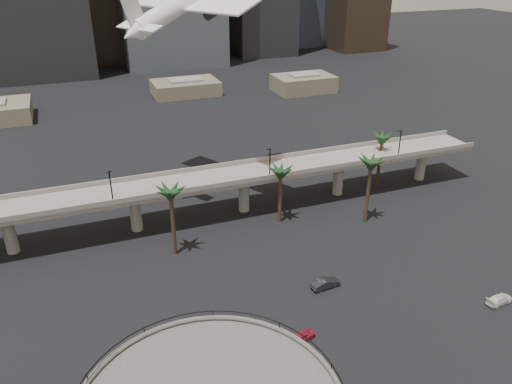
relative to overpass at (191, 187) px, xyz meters
name	(u,v)px	position (x,y,z in m)	size (l,w,h in m)	color
overpass	(191,187)	(0.00, 0.00, 0.00)	(130.00, 9.30, 14.70)	slate
palm_trees	(308,166)	(21.48, -7.53, 3.96)	(54.40, 18.40, 14.00)	#402A1B
low_buildings	(148,95)	(6.89, 87.30, -4.48)	(135.00, 27.50, 6.80)	#635A49
car_a	(302,336)	(5.50, -38.98, -6.64)	(1.65, 4.10, 1.40)	#B41932
car_b	(326,283)	(14.24, -29.45, -6.54)	(1.70, 4.88, 1.61)	#232228
car_c	(500,299)	(37.27, -42.52, -6.66)	(1.90, 4.67, 1.36)	white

